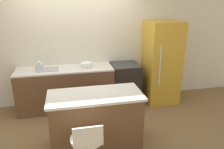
{
  "coord_description": "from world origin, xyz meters",
  "views": [
    {
      "loc": [
        -0.25,
        -4.05,
        2.25
      ],
      "look_at": [
        0.55,
        -0.37,
        0.94
      ],
      "focal_mm": 35.0,
      "sensor_mm": 36.0,
      "label": 1
    }
  ],
  "objects_px": {
    "refrigerator": "(161,62)",
    "mixing_bowl": "(87,65)",
    "kettle": "(39,66)",
    "oven_range": "(125,84)"
  },
  "relations": [
    {
      "from": "kettle",
      "to": "mixing_bowl",
      "type": "distance_m",
      "value": 0.95
    },
    {
      "from": "refrigerator",
      "to": "mixing_bowl",
      "type": "xyz_separation_m",
      "value": [
        -1.64,
        0.07,
        0.04
      ]
    },
    {
      "from": "oven_range",
      "to": "kettle",
      "type": "distance_m",
      "value": 1.86
    },
    {
      "from": "refrigerator",
      "to": "mixing_bowl",
      "type": "height_order",
      "value": "refrigerator"
    },
    {
      "from": "oven_range",
      "to": "mixing_bowl",
      "type": "xyz_separation_m",
      "value": [
        -0.83,
        0.02,
        0.49
      ]
    },
    {
      "from": "kettle",
      "to": "mixing_bowl",
      "type": "relative_size",
      "value": 0.77
    },
    {
      "from": "kettle",
      "to": "refrigerator",
      "type": "bearing_deg",
      "value": -1.48
    },
    {
      "from": "refrigerator",
      "to": "mixing_bowl",
      "type": "distance_m",
      "value": 1.65
    },
    {
      "from": "refrigerator",
      "to": "mixing_bowl",
      "type": "relative_size",
      "value": 7.82
    },
    {
      "from": "refrigerator",
      "to": "oven_range",
      "type": "bearing_deg",
      "value": 176.65
    }
  ]
}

